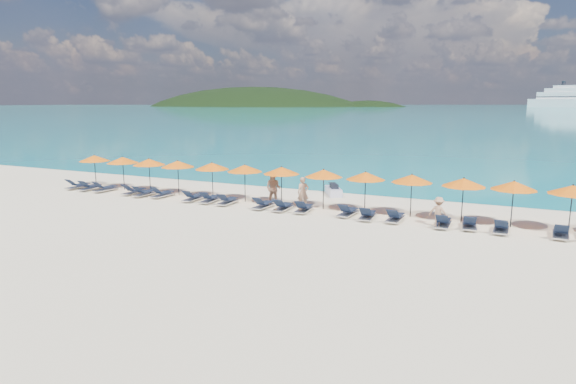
% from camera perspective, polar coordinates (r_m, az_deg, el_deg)
% --- Properties ---
extents(ground, '(1400.00, 1400.00, 0.00)m').
position_cam_1_polar(ground, '(23.00, -3.14, -4.19)').
color(ground, beige).
extents(sea, '(1600.00, 1300.00, 0.01)m').
position_cam_1_polar(sea, '(679.73, 24.22, 9.22)').
color(sea, '#1FA9B2').
rests_on(sea, ground).
extents(headland_main, '(374.00, 242.00, 126.50)m').
position_cam_1_polar(headland_main, '(641.47, -4.27, 6.68)').
color(headland_main, black).
rests_on(headland_main, ground).
extents(headland_small, '(162.00, 126.00, 85.50)m').
position_cam_1_polar(headland_small, '(602.81, 9.34, 6.60)').
color(headland_small, black).
rests_on(headland_small, ground).
extents(jetski, '(1.70, 2.16, 0.73)m').
position_cam_1_polar(jetski, '(30.87, 5.40, 0.18)').
color(jetski, silver).
rests_on(jetski, ground).
extents(beachgoer_a, '(0.77, 0.70, 1.77)m').
position_cam_1_polar(beachgoer_a, '(26.78, 1.80, -0.12)').
color(beachgoer_a, tan).
rests_on(beachgoer_a, ground).
extents(beachgoer_b, '(0.98, 0.63, 1.92)m').
position_cam_1_polar(beachgoer_b, '(27.77, -1.74, 0.42)').
color(beachgoer_b, tan).
rests_on(beachgoer_b, ground).
extents(beachgoer_c, '(1.00, 0.61, 1.45)m').
position_cam_1_polar(beachgoer_c, '(23.99, 17.41, -2.27)').
color(beachgoer_c, tan).
rests_on(beachgoer_c, ground).
extents(umbrella_0, '(2.10, 2.10, 2.28)m').
position_cam_1_polar(umbrella_0, '(36.19, -21.98, 3.74)').
color(umbrella_0, black).
rests_on(umbrella_0, ground).
extents(umbrella_1, '(2.10, 2.10, 2.28)m').
position_cam_1_polar(umbrella_1, '(34.35, -19.01, 3.60)').
color(umbrella_1, black).
rests_on(umbrella_1, ground).
extents(umbrella_2, '(2.10, 2.10, 2.28)m').
position_cam_1_polar(umbrella_2, '(32.72, -16.16, 3.43)').
color(umbrella_2, black).
rests_on(umbrella_2, ground).
extents(umbrella_3, '(2.10, 2.10, 2.28)m').
position_cam_1_polar(umbrella_3, '(31.21, -12.94, 3.26)').
color(umbrella_3, black).
rests_on(umbrella_3, ground).
extents(umbrella_4, '(2.10, 2.10, 2.28)m').
position_cam_1_polar(umbrella_4, '(29.79, -8.99, 3.05)').
color(umbrella_4, black).
rests_on(umbrella_4, ground).
extents(umbrella_5, '(2.10, 2.10, 2.28)m').
position_cam_1_polar(umbrella_5, '(28.53, -5.15, 2.81)').
color(umbrella_5, black).
rests_on(umbrella_5, ground).
extents(umbrella_6, '(2.10, 2.10, 2.28)m').
position_cam_1_polar(umbrella_6, '(27.50, -0.79, 2.56)').
color(umbrella_6, black).
rests_on(umbrella_6, ground).
extents(umbrella_7, '(2.10, 2.10, 2.28)m').
position_cam_1_polar(umbrella_7, '(26.49, 4.25, 2.22)').
color(umbrella_7, black).
rests_on(umbrella_7, ground).
extents(umbrella_8, '(2.10, 2.10, 2.28)m').
position_cam_1_polar(umbrella_8, '(25.85, 9.18, 1.91)').
color(umbrella_8, black).
rests_on(umbrella_8, ground).
extents(umbrella_9, '(2.10, 2.10, 2.28)m').
position_cam_1_polar(umbrella_9, '(25.40, 14.48, 1.55)').
color(umbrella_9, black).
rests_on(umbrella_9, ground).
extents(umbrella_10, '(2.10, 2.10, 2.28)m').
position_cam_1_polar(umbrella_10, '(24.95, 20.10, 1.08)').
color(umbrella_10, black).
rests_on(umbrella_10, ground).
extents(umbrella_11, '(2.10, 2.10, 2.28)m').
position_cam_1_polar(umbrella_11, '(24.91, 25.21, 0.70)').
color(umbrella_11, black).
rests_on(umbrella_11, ground).
extents(umbrella_12, '(2.10, 2.10, 2.28)m').
position_cam_1_polar(umbrella_12, '(24.95, 30.68, 0.23)').
color(umbrella_12, black).
rests_on(umbrella_12, ground).
extents(lounger_0, '(0.74, 1.74, 0.66)m').
position_cam_1_polar(lounger_0, '(35.98, -23.65, 0.71)').
color(lounger_0, silver).
rests_on(lounger_0, ground).
extents(lounger_1, '(0.71, 1.73, 0.66)m').
position_cam_1_polar(lounger_1, '(35.04, -22.42, 0.56)').
color(lounger_1, silver).
rests_on(lounger_1, ground).
extents(lounger_2, '(0.79, 1.75, 0.66)m').
position_cam_1_polar(lounger_2, '(34.17, -20.87, 0.42)').
color(lounger_2, silver).
rests_on(lounger_2, ground).
extents(lounger_3, '(0.68, 1.72, 0.66)m').
position_cam_1_polar(lounger_3, '(32.50, -17.83, 0.12)').
color(lounger_3, silver).
rests_on(lounger_3, ground).
extents(lounger_4, '(0.68, 1.72, 0.66)m').
position_cam_1_polar(lounger_4, '(31.68, -16.67, -0.08)').
color(lounger_4, silver).
rests_on(lounger_4, ground).
extents(lounger_5, '(0.73, 1.74, 0.66)m').
position_cam_1_polar(lounger_5, '(31.02, -14.68, -0.20)').
color(lounger_5, silver).
rests_on(lounger_5, ground).
extents(lounger_6, '(0.69, 1.73, 0.66)m').
position_cam_1_polar(lounger_6, '(29.45, -11.17, -0.62)').
color(lounger_6, silver).
rests_on(lounger_6, ground).
extents(lounger_7, '(0.78, 1.75, 0.66)m').
position_cam_1_polar(lounger_7, '(28.80, -9.23, -0.81)').
color(lounger_7, silver).
rests_on(lounger_7, ground).
extents(lounger_8, '(0.68, 1.72, 0.66)m').
position_cam_1_polar(lounger_8, '(28.12, -7.21, -1.03)').
color(lounger_8, silver).
rests_on(lounger_8, ground).
extents(lounger_9, '(0.72, 1.73, 0.66)m').
position_cam_1_polar(lounger_9, '(26.90, -2.93, -1.49)').
color(lounger_9, silver).
rests_on(lounger_9, ground).
extents(lounger_10, '(0.65, 1.71, 0.66)m').
position_cam_1_polar(lounger_10, '(26.34, -0.60, -1.74)').
color(lounger_10, silver).
rests_on(lounger_10, ground).
extents(lounger_11, '(0.74, 1.74, 0.66)m').
position_cam_1_polar(lounger_11, '(25.96, 1.89, -1.93)').
color(lounger_11, silver).
rests_on(lounger_11, ground).
extents(lounger_12, '(0.76, 1.75, 0.66)m').
position_cam_1_polar(lounger_12, '(25.29, 7.12, -2.34)').
color(lounger_12, silver).
rests_on(lounger_12, ground).
extents(lounger_13, '(0.72, 1.73, 0.66)m').
position_cam_1_polar(lounger_13, '(24.72, 9.40, -2.71)').
color(lounger_13, silver).
rests_on(lounger_13, ground).
extents(lounger_14, '(0.68, 1.72, 0.66)m').
position_cam_1_polar(lounger_14, '(24.54, 12.60, -2.92)').
color(lounger_14, silver).
rests_on(lounger_14, ground).
extents(lounger_15, '(0.62, 1.70, 0.66)m').
position_cam_1_polar(lounger_15, '(24.06, 17.91, -3.46)').
color(lounger_15, silver).
rests_on(lounger_15, ground).
extents(lounger_16, '(0.77, 1.75, 0.66)m').
position_cam_1_polar(lounger_16, '(24.19, 20.70, -3.56)').
color(lounger_16, silver).
rests_on(lounger_16, ground).
extents(lounger_17, '(0.67, 1.72, 0.66)m').
position_cam_1_polar(lounger_17, '(24.03, 23.95, -3.88)').
color(lounger_17, silver).
rests_on(lounger_17, ground).
extents(lounger_18, '(0.73, 1.74, 0.66)m').
position_cam_1_polar(lounger_18, '(24.30, 29.61, -4.21)').
color(lounger_18, silver).
rests_on(lounger_18, ground).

